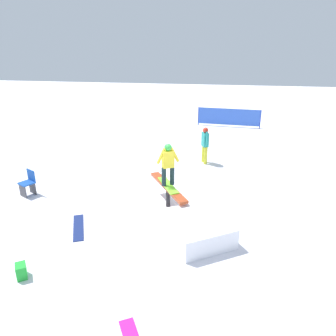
% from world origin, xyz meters
% --- Properties ---
extents(ground_plane, '(60.00, 60.00, 0.00)m').
position_xyz_m(ground_plane, '(0.00, 0.00, 0.00)').
color(ground_plane, white).
extents(rail_feature, '(2.18, 1.49, 0.73)m').
position_xyz_m(rail_feature, '(0.00, 0.00, 0.62)').
color(rail_feature, black).
rests_on(rail_feature, ground).
extents(snow_kicker_ramp, '(2.32, 2.22, 0.57)m').
position_xyz_m(snow_kicker_ramp, '(-1.67, -1.03, 0.29)').
color(snow_kicker_ramp, white).
rests_on(snow_kicker_ramp, ground).
extents(main_rider_on_rail, '(1.30, 0.85, 1.38)m').
position_xyz_m(main_rider_on_rail, '(0.00, 0.00, 1.42)').
color(main_rider_on_rail, '#80E331').
rests_on(main_rider_on_rail, rail_feature).
extents(bystander_teal, '(0.63, 0.33, 1.57)m').
position_xyz_m(bystander_teal, '(4.15, -0.95, 0.88)').
color(bystander_teal, gold).
rests_on(bystander_teal, ground).
extents(loose_snowboard_navy, '(1.42, 0.81, 0.02)m').
position_xyz_m(loose_snowboard_navy, '(-1.68, 2.34, 0.01)').
color(loose_snowboard_navy, navy).
rests_on(loose_snowboard_navy, ground).
extents(folding_chair, '(0.60, 0.60, 0.88)m').
position_xyz_m(folding_chair, '(0.09, 4.86, 0.41)').
color(folding_chair, '#3F3F44').
rests_on(folding_chair, ground).
extents(backpack_on_snow, '(0.37, 0.35, 0.34)m').
position_xyz_m(backpack_on_snow, '(-3.85, 2.75, 0.17)').
color(backpack_on_snow, green).
rests_on(backpack_on_snow, ground).
extents(safety_fence, '(0.36, 3.76, 1.10)m').
position_xyz_m(safety_fence, '(10.67, -2.09, 0.60)').
color(safety_fence, blue).
rests_on(safety_fence, ground).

